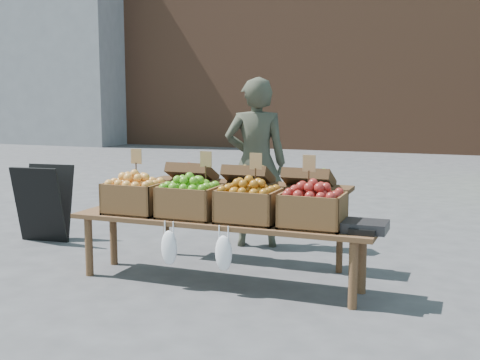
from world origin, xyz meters
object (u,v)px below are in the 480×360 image
at_px(vendor, 256,163).
at_px(crate_green_apples, 313,210).
at_px(chalkboard_sign, 44,203).
at_px(crate_red_apples, 249,206).
at_px(weighing_scale, 365,226).
at_px(display_bench, 219,252).
at_px(back_table, 248,211).
at_px(crate_russet_pears, 190,202).
at_px(crate_golden_apples, 135,198).

distance_m(vendor, crate_green_apples, 1.73).
height_order(chalkboard_sign, crate_red_apples, chalkboard_sign).
bearing_deg(weighing_scale, display_bench, 180.00).
bearing_deg(back_table, crate_green_apples, -41.14).
height_order(crate_red_apples, crate_green_apples, same).
distance_m(chalkboard_sign, crate_russet_pears, 2.33).
height_order(chalkboard_sign, back_table, back_table).
bearing_deg(crate_russet_pears, vendor, 85.74).
xyz_separation_m(vendor, weighing_scale, (1.42, -1.41, -0.30)).
bearing_deg(weighing_scale, chalkboard_sign, 168.72).
xyz_separation_m(crate_golden_apples, crate_green_apples, (1.65, 0.00, 0.00)).
bearing_deg(vendor, crate_russet_pears, 65.84).
height_order(back_table, crate_russet_pears, back_table).
relative_size(crate_russet_pears, weighing_scale, 1.47).
bearing_deg(display_bench, weighing_scale, 0.00).
relative_size(vendor, chalkboard_sign, 2.10).
bearing_deg(display_bench, crate_green_apples, 0.00).
distance_m(crate_green_apples, weighing_scale, 0.44).
distance_m(vendor, chalkboard_sign, 2.43).
distance_m(display_bench, crate_golden_apples, 0.93).
xyz_separation_m(vendor, back_table, (0.17, -0.69, -0.39)).
bearing_deg(back_table, vendor, 103.99).
bearing_deg(crate_red_apples, crate_golden_apples, 180.00).
distance_m(chalkboard_sign, display_bench, 2.58).
relative_size(chalkboard_sign, crate_red_apples, 1.74).
bearing_deg(crate_red_apples, back_table, 110.84).
height_order(chalkboard_sign, display_bench, chalkboard_sign).
bearing_deg(vendor, weighing_scale, 115.38).
distance_m(crate_golden_apples, crate_russet_pears, 0.55).
bearing_deg(vendor, crate_golden_apples, 45.14).
distance_m(crate_golden_apples, crate_red_apples, 1.10).
bearing_deg(crate_golden_apples, crate_russet_pears, 0.00).
xyz_separation_m(chalkboard_sign, weighing_scale, (3.71, -0.74, 0.18)).
xyz_separation_m(crate_green_apples, weighing_scale, (0.43, 0.00, -0.10)).
distance_m(vendor, back_table, 0.81).
xyz_separation_m(crate_red_apples, crate_green_apples, (0.55, 0.00, 0.00)).
height_order(vendor, weighing_scale, vendor).
height_order(back_table, weighing_scale, back_table).
distance_m(back_table, crate_green_apples, 1.11).
height_order(chalkboard_sign, crate_green_apples, chalkboard_sign).
bearing_deg(chalkboard_sign, crate_golden_apples, -30.67).
xyz_separation_m(display_bench, crate_russet_pears, (-0.28, 0.00, 0.42)).
height_order(display_bench, crate_green_apples, crate_green_apples).
relative_size(display_bench, weighing_scale, 7.94).
relative_size(display_bench, crate_red_apples, 5.40).
relative_size(back_table, crate_green_apples, 4.20).
bearing_deg(crate_green_apples, vendor, 125.28).
relative_size(display_bench, crate_green_apples, 5.40).
bearing_deg(crate_green_apples, crate_golden_apples, 180.00).
height_order(crate_golden_apples, crate_red_apples, same).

